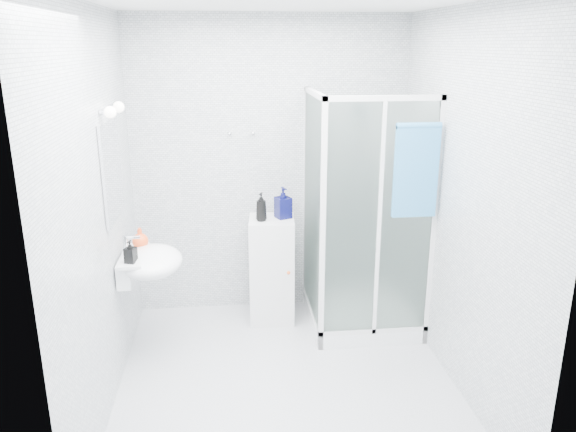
{
  "coord_description": "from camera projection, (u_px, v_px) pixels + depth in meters",
  "views": [
    {
      "loc": [
        -0.39,
        -3.52,
        2.35
      ],
      "look_at": [
        0.05,
        0.35,
        1.15
      ],
      "focal_mm": 35.0,
      "sensor_mm": 36.0,
      "label": 1
    }
  ],
  "objects": [
    {
      "name": "room",
      "position": [
        286.0,
        210.0,
        3.7
      ],
      "size": [
        2.4,
        2.6,
        2.6
      ],
      "color": "silver",
      "rests_on": "ground"
    },
    {
      "name": "shower_enclosure",
      "position": [
        355.0,
        279.0,
        4.75
      ],
      "size": [
        0.9,
        0.95,
        2.0
      ],
      "color": "white",
      "rests_on": "ground"
    },
    {
      "name": "wall_basin",
      "position": [
        148.0,
        262.0,
        4.17
      ],
      "size": [
        0.46,
        0.56,
        0.35
      ],
      "color": "white",
      "rests_on": "ground"
    },
    {
      "name": "mirror",
      "position": [
        112.0,
        170.0,
        3.94
      ],
      "size": [
        0.02,
        0.6,
        0.7
      ],
      "primitive_type": "cube",
      "color": "white",
      "rests_on": "room"
    },
    {
      "name": "vanity_lights",
      "position": [
        114.0,
        110.0,
        3.82
      ],
      "size": [
        0.1,
        0.4,
        0.08
      ],
      "color": "silver",
      "rests_on": "room"
    },
    {
      "name": "wall_hooks",
      "position": [
        241.0,
        133.0,
        4.77
      ],
      "size": [
        0.23,
        0.06,
        0.03
      ],
      "color": "silver",
      "rests_on": "room"
    },
    {
      "name": "storage_cabinet",
      "position": [
        272.0,
        269.0,
        4.9
      ],
      "size": [
        0.41,
        0.42,
        0.93
      ],
      "rotation": [
        0.0,
        0.0,
        -0.09
      ],
      "color": "silver",
      "rests_on": "ground"
    },
    {
      "name": "hand_towel",
      "position": [
        416.0,
        168.0,
        4.1
      ],
      "size": [
        0.33,
        0.05,
        0.7
      ],
      "color": "teal",
      "rests_on": "shower_enclosure"
    },
    {
      "name": "shampoo_bottle_a",
      "position": [
        261.0,
        207.0,
        4.67
      ],
      "size": [
        0.12,
        0.12,
        0.24
      ],
      "primitive_type": "imported",
      "rotation": [
        0.0,
        0.0,
        -0.41
      ],
      "color": "black",
      "rests_on": "storage_cabinet"
    },
    {
      "name": "shampoo_bottle_b",
      "position": [
        283.0,
        203.0,
        4.75
      ],
      "size": [
        0.16,
        0.16,
        0.27
      ],
      "primitive_type": "imported",
      "rotation": [
        0.0,
        0.0,
        0.36
      ],
      "color": "#0A0C40",
      "rests_on": "storage_cabinet"
    },
    {
      "name": "soap_dispenser_orange",
      "position": [
        140.0,
        238.0,
        4.25
      ],
      "size": [
        0.13,
        0.13,
        0.16
      ],
      "primitive_type": "imported",
      "rotation": [
        0.0,
        0.0,
        -0.09
      ],
      "color": "#E84A1B",
      "rests_on": "wall_basin"
    },
    {
      "name": "soap_dispenser_black",
      "position": [
        130.0,
        252.0,
        3.96
      ],
      "size": [
        0.09,
        0.1,
        0.16
      ],
      "primitive_type": "imported",
      "rotation": [
        0.0,
        0.0,
        -0.36
      ],
      "color": "black",
      "rests_on": "wall_basin"
    }
  ]
}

